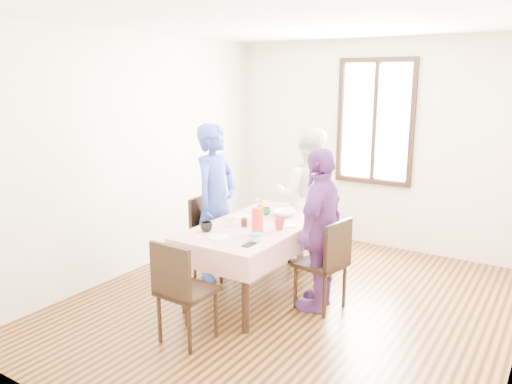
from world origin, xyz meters
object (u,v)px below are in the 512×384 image
Objects in this scene: chair_near at (187,290)px; person_left at (216,202)px; chair_left at (215,237)px; person_far at (308,196)px; chair_right at (321,263)px; dining_table at (259,259)px; person_right at (320,230)px; chair_far at (308,225)px.

chair_near is 1.50m from person_left.
chair_left is 0.55× the size of person_far.
chair_left is 0.41m from person_left.
chair_right is (1.36, -0.10, 0.00)m from chair_left.
chair_left is 0.53× the size of person_left.
chair_near is (-0.68, -1.18, 0.00)m from chair_right.
dining_table is 0.78m from person_right.
chair_far reaches higher than dining_table.
person_left is 1.09× the size of person_right.
person_right is (1.32, -0.10, -0.07)m from person_left.
chair_far is 0.37m from person_far.
chair_near is 2.27m from person_far.
person_far is (-0.68, 1.06, 0.37)m from chair_right.
chair_far is 0.53× the size of person_left.
chair_left is at bearing 167.20° from dining_table.
dining_table is 1.81× the size of chair_right.
chair_far is 1.31m from person_right.
person_right is at bearing 62.67° from chair_near.
chair_right and chair_far have the same top height.
chair_near is 0.53× the size of person_left.
chair_left is 1.45m from chair_near.
person_left is at bearing 83.94° from chair_left.
dining_table is at bearing 103.72° from chair_right.
chair_far is at bearing 139.15° from chair_left.
chair_right is 0.57× the size of person_right.
chair_left is 1.00× the size of chair_right.
chair_left is at bearing 33.94° from person_far.
dining_table is at bearing 87.38° from chair_far.
person_right reaches higher than chair_left.
chair_left is 1.36m from chair_right.
person_right is at bearing 79.55° from chair_left.
dining_table is 1.00× the size of person_far.
person_far is at bearing 90.00° from dining_table.
person_right is (0.66, 0.05, 0.42)m from dining_table.
chair_left and chair_far have the same top height.
dining_table is 1.13m from chair_near.
person_far is at bearing 91.86° from chair_near.
chair_right is 1.40m from person_left.
person_left is at bearing 94.99° from chair_right.
person_far reaches higher than person_right.
chair_left is (-0.68, 0.15, 0.08)m from dining_table.
chair_far is (0.00, 1.13, 0.08)m from dining_table.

